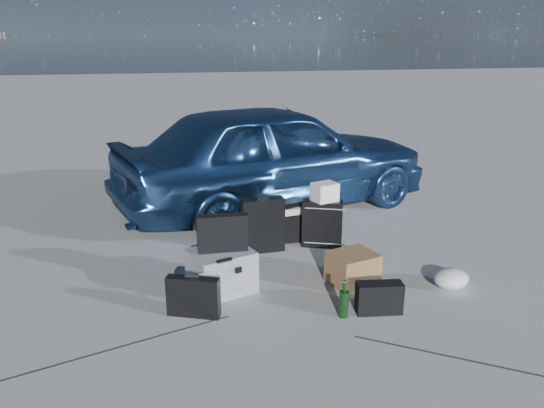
# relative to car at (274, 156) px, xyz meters

# --- Properties ---
(ground) EXTENTS (60.00, 60.00, 0.00)m
(ground) POSITION_rel_car_xyz_m (-0.34, -2.52, -0.71)
(ground) COLOR #9D9D99
(ground) RESTS_ON ground
(car) EXTENTS (4.46, 2.79, 1.42)m
(car) POSITION_rel_car_xyz_m (0.00, 0.00, 0.00)
(car) COLOR #2E5790
(car) RESTS_ON ground
(pelican_case) EXTENTS (0.64, 0.58, 0.38)m
(pelican_case) POSITION_rel_car_xyz_m (-0.99, -2.26, -0.52)
(pelican_case) COLOR gray
(pelican_case) RESTS_ON ground
(laptop_bag) EXTENTS (0.45, 0.12, 0.33)m
(laptop_bag) POSITION_rel_car_xyz_m (-0.97, -2.26, -0.16)
(laptop_bag) COLOR black
(laptop_bag) RESTS_ON pelican_case
(briefcase) EXTENTS (0.44, 0.26, 0.34)m
(briefcase) POSITION_rel_car_xyz_m (-1.28, -2.67, -0.54)
(briefcase) COLOR black
(briefcase) RESTS_ON ground
(suitcase_left) EXTENTS (0.46, 0.19, 0.58)m
(suitcase_left) POSITION_rel_car_xyz_m (-0.45, -1.44, -0.42)
(suitcase_left) COLOR black
(suitcase_left) RESTS_ON ground
(suitcase_right) EXTENTS (0.46, 0.30, 0.52)m
(suitcase_right) POSITION_rel_car_xyz_m (0.21, -1.45, -0.45)
(suitcase_right) COLOR black
(suitcase_right) RESTS_ON ground
(white_carton) EXTENTS (0.29, 0.26, 0.20)m
(white_carton) POSITION_rel_car_xyz_m (0.23, -1.44, -0.09)
(white_carton) COLOR white
(white_carton) RESTS_ON suitcase_right
(duffel_bag) EXTENTS (0.67, 0.29, 0.33)m
(duffel_bag) POSITION_rel_car_xyz_m (-0.08, -1.16, -0.54)
(duffel_bag) COLOR black
(duffel_bag) RESTS_ON ground
(flat_box_white) EXTENTS (0.45, 0.37, 0.07)m
(flat_box_white) POSITION_rel_car_xyz_m (-0.07, -1.17, -0.34)
(flat_box_white) COLOR white
(flat_box_white) RESTS_ON duffel_bag
(flat_box_black) EXTENTS (0.32, 0.28, 0.06)m
(flat_box_black) POSITION_rel_car_xyz_m (-0.08, -1.18, -0.28)
(flat_box_black) COLOR black
(flat_box_black) RESTS_ON flat_box_white
(cardboard_box) EXTENTS (0.48, 0.45, 0.30)m
(cardboard_box) POSITION_rel_car_xyz_m (0.21, -2.39, -0.56)
(cardboard_box) COLOR #936040
(cardboard_box) RESTS_ON ground
(plastic_bag) EXTENTS (0.36, 0.32, 0.18)m
(plastic_bag) POSITION_rel_car_xyz_m (1.06, -2.67, -0.62)
(plastic_bag) COLOR white
(plastic_bag) RESTS_ON ground
(messenger_bag) EXTENTS (0.40, 0.19, 0.27)m
(messenger_bag) POSITION_rel_car_xyz_m (0.23, -2.95, -0.57)
(messenger_bag) COLOR black
(messenger_bag) RESTS_ON ground
(green_bottle) EXTENTS (0.10, 0.10, 0.31)m
(green_bottle) POSITION_rel_car_xyz_m (-0.08, -2.95, -0.55)
(green_bottle) COLOR black
(green_bottle) RESTS_ON ground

